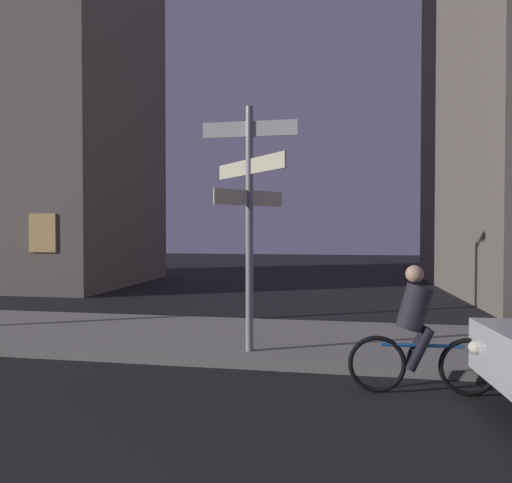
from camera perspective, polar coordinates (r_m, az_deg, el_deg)
sidewalk_kerb at (r=8.52m, az=-6.43°, el=-12.05°), size 40.00×3.16×0.14m
signpost at (r=7.04m, az=-0.84°, el=4.73°), size 1.51×1.29×3.85m
cyclist at (r=6.01m, az=20.01°, el=-11.08°), size 1.82×0.34×1.61m
building_left_block at (r=22.43m, az=-29.45°, el=24.52°), size 10.81×6.96×21.93m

